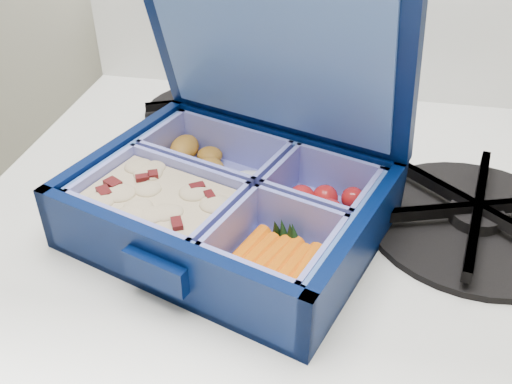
# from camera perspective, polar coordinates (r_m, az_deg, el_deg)

# --- Properties ---
(bento_box) EXTENTS (0.30, 0.26, 0.06)m
(bento_box) POSITION_cam_1_polar(r_m,az_deg,el_deg) (0.49, -2.71, -1.20)
(bento_box) COLOR #02103A
(bento_box) RESTS_ON stove
(burner_grate) EXTENTS (0.24, 0.24, 0.03)m
(burner_grate) POSITION_cam_1_polar(r_m,az_deg,el_deg) (0.54, 21.17, -1.98)
(burner_grate) COLOR black
(burner_grate) RESTS_ON stove
(burner_grate_rear) EXTENTS (0.21, 0.21, 0.02)m
(burner_grate_rear) POSITION_cam_1_polar(r_m,az_deg,el_deg) (0.69, -4.56, 8.48)
(burner_grate_rear) COLOR black
(burner_grate_rear) RESTS_ON stove
(fork) EXTENTS (0.17, 0.13, 0.01)m
(fork) POSITION_cam_1_polar(r_m,az_deg,el_deg) (0.60, 0.50, 3.52)
(fork) COLOR silver
(fork) RESTS_ON stove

